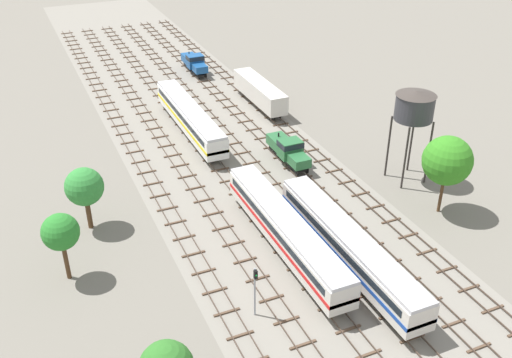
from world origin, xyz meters
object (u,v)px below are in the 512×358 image
(passenger_coach_centre_left_near, at_px, (286,230))
(freight_boxcar_right_far, at_px, (260,91))
(shunter_loco_centre_right_mid, at_px, (289,149))
(passenger_coach_centre_left_midfar, at_px, (190,116))
(shunter_loco_centre_right_farther, at_px, (194,62))
(passenger_coach_centre_nearest, at_px, (349,245))
(signal_post_nearest, at_px, (255,286))
(water_tower, at_px, (415,106))

(passenger_coach_centre_left_near, relative_size, freight_boxcar_right_far, 1.57)
(shunter_loco_centre_right_mid, height_order, passenger_coach_centre_left_midfar, passenger_coach_centre_left_midfar)
(shunter_loco_centre_right_mid, height_order, shunter_loco_centre_right_farther, same)
(shunter_loco_centre_right_mid, bearing_deg, passenger_coach_centre_nearest, -101.47)
(shunter_loco_centre_right_mid, relative_size, signal_post_nearest, 1.68)
(shunter_loco_centre_right_mid, relative_size, shunter_loco_centre_right_farther, 1.00)
(passenger_coach_centre_nearest, relative_size, passenger_coach_centre_left_near, 1.00)
(shunter_loco_centre_right_farther, height_order, signal_post_nearest, signal_post_nearest)
(passenger_coach_centre_nearest, relative_size, passenger_coach_centre_left_midfar, 1.00)
(passenger_coach_centre_nearest, distance_m, passenger_coach_centre_left_near, 6.29)
(shunter_loco_centre_right_mid, bearing_deg, passenger_coach_centre_left_near, -117.53)
(signal_post_nearest, bearing_deg, passenger_coach_centre_left_midfar, 80.14)
(water_tower, bearing_deg, passenger_coach_centre_left_near, -159.93)
(shunter_loco_centre_right_mid, relative_size, passenger_coach_centre_left_midfar, 0.38)
(passenger_coach_centre_nearest, xyz_separation_m, passenger_coach_centre_left_near, (-4.25, 4.64, 0.00))
(passenger_coach_centre_left_midfar, relative_size, water_tower, 1.95)
(signal_post_nearest, bearing_deg, passenger_coach_centre_left_near, 47.96)
(passenger_coach_centre_left_midfar, xyz_separation_m, freight_boxcar_right_far, (12.75, 4.99, -0.16))
(shunter_loco_centre_right_farther, bearing_deg, passenger_coach_centre_left_near, -99.14)
(shunter_loco_centre_right_farther, height_order, water_tower, water_tower)
(shunter_loco_centre_right_mid, bearing_deg, water_tower, -39.60)
(passenger_coach_centre_left_near, bearing_deg, shunter_loco_centre_right_farther, 80.86)
(shunter_loco_centre_right_farther, bearing_deg, passenger_coach_centre_left_midfar, -110.07)
(passenger_coach_centre_left_near, relative_size, shunter_loco_centre_right_farther, 2.60)
(passenger_coach_centre_nearest, xyz_separation_m, passenger_coach_centre_left_midfar, (-4.25, 34.23, 0.00))
(freight_boxcar_right_far, bearing_deg, passenger_coach_centre_left_midfar, -158.63)
(shunter_loco_centre_right_mid, xyz_separation_m, passenger_coach_centre_left_midfar, (-8.50, 13.29, 0.60))
(water_tower, relative_size, signal_post_nearest, 2.24)
(passenger_coach_centre_nearest, height_order, passenger_coach_centre_left_midfar, same)
(shunter_loco_centre_right_mid, distance_m, water_tower, 16.16)
(passenger_coach_centre_nearest, relative_size, water_tower, 1.95)
(freight_boxcar_right_far, xyz_separation_m, shunter_loco_centre_right_farther, (-4.26, 18.27, -0.44))
(shunter_loco_centre_right_mid, height_order, water_tower, water_tower)
(passenger_coach_centre_left_midfar, bearing_deg, passenger_coach_centre_nearest, -82.92)
(freight_boxcar_right_far, bearing_deg, passenger_coach_centre_left_near, -110.25)
(signal_post_nearest, bearing_deg, freight_boxcar_right_far, 65.33)
(freight_boxcar_right_far, xyz_separation_m, signal_post_nearest, (-19.13, -41.65, 0.76))
(passenger_coach_centre_left_midfar, bearing_deg, passenger_coach_centre_left_near, -90.00)
(passenger_coach_centre_left_near, bearing_deg, freight_boxcar_right_far, 69.75)
(shunter_loco_centre_right_mid, distance_m, freight_boxcar_right_far, 18.77)
(passenger_coach_centre_left_near, distance_m, shunter_loco_centre_right_farther, 53.53)
(passenger_coach_centre_nearest, bearing_deg, signal_post_nearest, -167.14)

